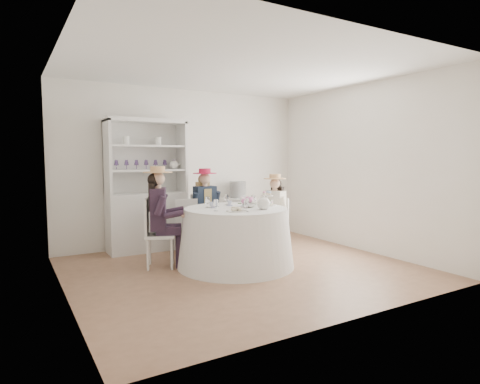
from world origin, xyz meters
TOP-DOWN VIEW (x-y plane):
  - ground at (0.00, 0.00)m, footprint 4.50×4.50m
  - ceiling at (0.00, 0.00)m, footprint 4.50×4.50m
  - wall_back at (0.00, 2.00)m, footprint 4.50×0.00m
  - wall_front at (0.00, -2.00)m, footprint 4.50×0.00m
  - wall_left at (-2.25, 0.00)m, footprint 0.00×4.50m
  - wall_right at (2.25, 0.00)m, footprint 0.00×4.50m
  - tea_table at (-0.02, 0.18)m, footprint 1.63×1.63m
  - hutch at (-0.79, 1.77)m, footprint 1.37×0.76m
  - side_table at (0.92, 1.75)m, footprint 0.65×0.65m
  - hatbox at (0.92, 1.75)m, footprint 0.38×0.38m
  - guest_left at (-0.95, 0.66)m, footprint 0.59×0.53m
  - guest_mid at (0.01, 1.23)m, footprint 0.49×0.51m
  - guest_right at (0.93, 0.61)m, footprint 0.52×0.48m
  - spare_chair at (-0.32, 1.23)m, footprint 0.47×0.47m
  - teacup_a at (-0.29, 0.35)m, footprint 0.11×0.11m
  - teacup_b at (0.03, 0.44)m, footprint 0.08×0.08m
  - teacup_c at (0.22, 0.33)m, footprint 0.11×0.11m
  - flower_bowl at (0.17, 0.14)m, footprint 0.24×0.24m
  - flower_arrangement at (0.17, 0.17)m, footprint 0.20×0.20m
  - table_teapot at (0.23, -0.14)m, footprint 0.25×0.18m
  - sandwich_plate at (-0.19, -0.13)m, footprint 0.27×0.27m
  - cupcake_stand at (0.49, 0.16)m, footprint 0.23×0.23m
  - stemware_set at (-0.02, 0.18)m, footprint 0.83×0.87m

SIDE VIEW (x-z plane):
  - ground at x=0.00m, z-range 0.00..0.00m
  - side_table at x=0.92m, z-range 0.00..0.78m
  - tea_table at x=-0.02m, z-range 0.00..0.82m
  - spare_chair at x=-0.32m, z-range 0.03..0.91m
  - guest_right at x=0.93m, z-range 0.08..1.34m
  - hutch at x=-0.79m, z-range -0.31..1.83m
  - guest_mid at x=0.01m, z-range 0.09..1.43m
  - guest_left at x=-0.95m, z-range 0.09..1.49m
  - sandwich_plate at x=-0.19m, z-range 0.81..0.87m
  - flower_bowl at x=0.17m, z-range 0.82..0.87m
  - teacup_b at x=0.03m, z-range 0.82..0.89m
  - teacup_c at x=0.22m, z-range 0.82..0.89m
  - teacup_a at x=-0.29m, z-range 0.82..0.90m
  - stemware_set at x=-0.02m, z-range 0.82..0.97m
  - cupcake_stand at x=0.49m, z-range 0.79..1.01m
  - table_teapot at x=0.23m, z-range 0.81..0.99m
  - flower_arrangement at x=0.17m, z-range 0.88..0.95m
  - hatbox at x=0.92m, z-range 0.78..1.08m
  - wall_back at x=0.00m, z-range -0.90..3.60m
  - wall_front at x=0.00m, z-range -0.90..3.60m
  - wall_left at x=-2.25m, z-range -0.90..3.60m
  - wall_right at x=2.25m, z-range -0.90..3.60m
  - ceiling at x=0.00m, z-range 2.70..2.70m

